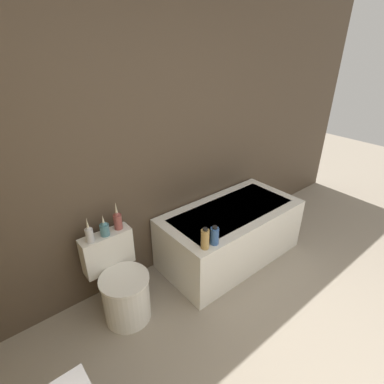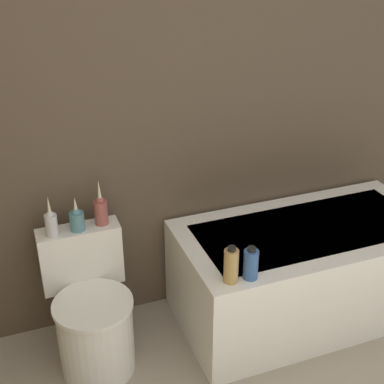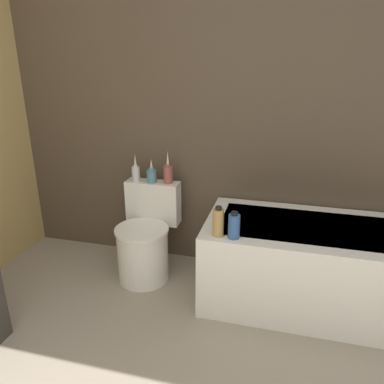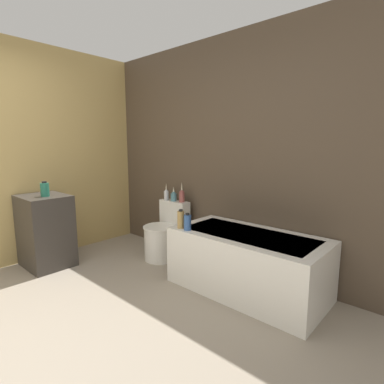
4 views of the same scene
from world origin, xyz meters
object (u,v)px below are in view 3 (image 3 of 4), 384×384
at_px(toilet, 145,241).
at_px(vase_bronze, 168,172).
at_px(vase_gold, 136,172).
at_px(vase_silver, 152,174).
at_px(bathtub, 314,265).
at_px(shampoo_bottle_short, 234,226).
at_px(shampoo_bottle_tall, 218,222).

distance_m(toilet, vase_bronze, 0.55).
bearing_deg(vase_gold, vase_silver, 3.31).
relative_size(bathtub, vase_silver, 7.88).
distance_m(bathtub, vase_silver, 1.34).
distance_m(vase_gold, vase_silver, 0.13).
relative_size(toilet, shampoo_bottle_short, 4.09).
distance_m(vase_bronze, shampoo_bottle_short, 0.81).
bearing_deg(bathtub, shampoo_bottle_short, -150.55).
xyz_separation_m(toilet, vase_bronze, (0.13, 0.20, 0.50)).
bearing_deg(vase_silver, vase_bronze, 8.15).
bearing_deg(vase_gold, shampoo_bottle_tall, -33.99).
relative_size(vase_bronze, shampoo_bottle_short, 1.45).
height_order(toilet, shampoo_bottle_tall, shampoo_bottle_tall).
xyz_separation_m(bathtub, toilet, (-1.23, 0.04, -0.00)).
height_order(vase_gold, shampoo_bottle_tall, vase_gold).
distance_m(toilet, vase_gold, 0.53).
bearing_deg(toilet, vase_gold, 125.59).
relative_size(bathtub, vase_gold, 6.68).
bearing_deg(shampoo_bottle_short, vase_bronze, 137.89).
height_order(toilet, shampoo_bottle_short, shampoo_bottle_short).
height_order(vase_silver, vase_bronze, vase_bronze).
xyz_separation_m(vase_gold, shampoo_bottle_short, (0.84, -0.51, -0.12)).
height_order(bathtub, vase_bronze, vase_bronze).
bearing_deg(vase_silver, shampoo_bottle_short, -35.74).
height_order(bathtub, vase_gold, vase_gold).
bearing_deg(shampoo_bottle_tall, vase_bronze, 133.01).
xyz_separation_m(vase_silver, shampoo_bottle_short, (0.72, -0.52, -0.11)).
height_order(bathtub, shampoo_bottle_tall, shampoo_bottle_tall).
xyz_separation_m(bathtub, vase_gold, (-1.36, 0.22, 0.48)).
xyz_separation_m(bathtub, vase_silver, (-1.23, 0.23, 0.48)).
bearing_deg(vase_gold, vase_bronze, 5.74).
bearing_deg(shampoo_bottle_tall, shampoo_bottle_short, -3.89).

